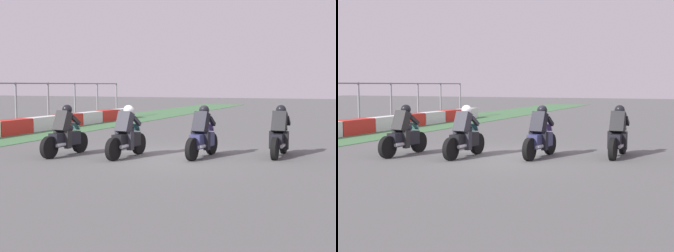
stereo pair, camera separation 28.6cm
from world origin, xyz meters
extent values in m
plane|color=#535454|center=(0.00, 0.00, 0.00)|extent=(120.00, 120.00, 0.00)
cube|color=red|center=(2.99, 8.31, 0.32)|extent=(1.95, 0.60, 0.64)
cube|color=silver|center=(4.98, 8.31, 0.32)|extent=(1.95, 0.60, 0.64)
cube|color=red|center=(6.98, 8.31, 0.32)|extent=(1.95, 0.60, 0.64)
cube|color=silver|center=(8.97, 8.31, 0.32)|extent=(1.95, 0.60, 0.64)
cube|color=red|center=(10.97, 8.31, 0.32)|extent=(1.95, 0.60, 0.64)
cube|color=silver|center=(12.96, 8.31, 0.32)|extent=(1.95, 0.60, 0.64)
cylinder|color=slate|center=(4.88, 9.69, 1.11)|extent=(0.10, 0.10, 2.21)
cylinder|color=slate|center=(7.33, 9.69, 1.11)|extent=(0.10, 0.10, 2.21)
cylinder|color=slate|center=(9.77, 9.69, 1.11)|extent=(0.10, 0.10, 2.21)
cylinder|color=slate|center=(12.21, 9.69, 1.11)|extent=(0.10, 0.10, 2.21)
cylinder|color=slate|center=(14.65, 9.69, 1.11)|extent=(0.10, 0.10, 2.21)
cylinder|color=black|center=(1.87, -3.01, 0.32)|extent=(0.64, 0.16, 0.64)
cylinder|color=black|center=(0.47, -2.97, 0.32)|extent=(0.64, 0.16, 0.64)
cube|color=black|center=(1.17, -2.99, 0.50)|extent=(1.11, 0.35, 0.40)
ellipsoid|color=black|center=(1.27, -2.99, 0.80)|extent=(0.49, 0.31, 0.24)
cube|color=red|center=(0.66, -2.98, 0.52)|extent=(0.06, 0.16, 0.08)
cylinder|color=#A5A5AD|center=(0.82, -3.14, 0.37)|extent=(0.42, 0.11, 0.10)
cube|color=black|center=(1.07, -2.99, 1.02)|extent=(0.50, 0.41, 0.66)
sphere|color=black|center=(1.29, -2.99, 1.36)|extent=(0.31, 0.31, 0.30)
cube|color=#7D9762|center=(1.67, -3.01, 0.84)|extent=(0.16, 0.26, 0.23)
cube|color=black|center=(1.06, -2.79, 0.50)|extent=(0.18, 0.15, 0.52)
cube|color=black|center=(1.05, -3.19, 0.50)|extent=(0.18, 0.15, 0.52)
cube|color=black|center=(1.46, -2.82, 1.04)|extent=(0.39, 0.11, 0.31)
cube|color=black|center=(1.45, -3.18, 1.04)|extent=(0.39, 0.11, 0.31)
cylinder|color=black|center=(0.88, -1.01, 0.32)|extent=(0.65, 0.20, 0.64)
cylinder|color=black|center=(-0.51, -0.87, 0.32)|extent=(0.65, 0.20, 0.64)
cube|color=navy|center=(0.18, -0.94, 0.50)|extent=(1.13, 0.43, 0.40)
ellipsoid|color=navy|center=(0.28, -0.95, 0.80)|extent=(0.51, 0.35, 0.24)
cube|color=red|center=(-0.32, -0.89, 0.52)|extent=(0.08, 0.17, 0.08)
cylinder|color=#A5A5AD|center=(-0.18, -1.07, 0.37)|extent=(0.43, 0.14, 0.10)
cube|color=black|center=(0.08, -0.93, 1.02)|extent=(0.52, 0.45, 0.66)
sphere|color=black|center=(0.30, -0.95, 1.36)|extent=(0.33, 0.33, 0.30)
cube|color=#705397|center=(0.68, -0.99, 0.84)|extent=(0.18, 0.27, 0.23)
cube|color=black|center=(0.08, -0.73, 0.50)|extent=(0.19, 0.16, 0.52)
cube|color=black|center=(0.04, -1.13, 0.50)|extent=(0.19, 0.16, 0.52)
cube|color=black|center=(0.48, -0.79, 1.04)|extent=(0.39, 0.14, 0.31)
cube|color=black|center=(0.44, -1.15, 1.04)|extent=(0.39, 0.14, 0.31)
cylinder|color=black|center=(0.07, 1.03, 0.32)|extent=(0.65, 0.19, 0.64)
cylinder|color=black|center=(-1.33, 1.14, 0.32)|extent=(0.65, 0.19, 0.64)
cube|color=black|center=(-0.63, 1.09, 0.50)|extent=(1.12, 0.40, 0.40)
ellipsoid|color=black|center=(-0.53, 1.08, 0.80)|extent=(0.50, 0.34, 0.24)
cube|color=red|center=(-1.14, 1.13, 0.52)|extent=(0.07, 0.16, 0.08)
cylinder|color=#A5A5AD|center=(-0.99, 0.95, 0.37)|extent=(0.43, 0.13, 0.10)
cube|color=#27272F|center=(-0.73, 1.10, 1.02)|extent=(0.51, 0.44, 0.66)
sphere|color=silver|center=(-0.51, 1.08, 1.36)|extent=(0.32, 0.32, 0.30)
cube|color=#356F72|center=(-0.13, 1.05, 0.84)|extent=(0.17, 0.27, 0.23)
cube|color=#27272F|center=(-0.73, 1.30, 0.50)|extent=(0.19, 0.15, 0.52)
cube|color=#27272F|center=(-0.77, 0.90, 0.50)|extent=(0.19, 0.15, 0.52)
cube|color=#27272F|center=(-0.34, 1.25, 1.04)|extent=(0.39, 0.13, 0.31)
cube|color=#27272F|center=(-0.36, 0.89, 1.04)|extent=(0.39, 0.13, 0.31)
cylinder|color=black|center=(-0.31, 2.88, 0.32)|extent=(0.65, 0.19, 0.64)
cylinder|color=black|center=(-1.70, 3.00, 0.32)|extent=(0.65, 0.19, 0.64)
cube|color=black|center=(-1.01, 2.94, 0.50)|extent=(1.12, 0.41, 0.40)
ellipsoid|color=black|center=(-0.91, 2.93, 0.80)|extent=(0.50, 0.34, 0.24)
cube|color=red|center=(-1.52, 2.98, 0.52)|extent=(0.07, 0.16, 0.08)
cylinder|color=#A5A5AD|center=(-1.37, 2.81, 0.37)|extent=(0.43, 0.14, 0.10)
cube|color=black|center=(-1.11, 2.95, 1.02)|extent=(0.52, 0.44, 0.66)
sphere|color=black|center=(-0.89, 2.93, 1.36)|extent=(0.32, 0.32, 0.30)
cube|color=teal|center=(-0.51, 2.89, 0.84)|extent=(0.18, 0.27, 0.23)
cube|color=black|center=(-1.11, 3.15, 0.50)|extent=(0.19, 0.15, 0.52)
cube|color=black|center=(-1.14, 2.75, 0.50)|extent=(0.19, 0.15, 0.52)
cube|color=black|center=(-0.71, 3.09, 1.04)|extent=(0.39, 0.13, 0.31)
cube|color=black|center=(-0.74, 2.73, 1.04)|extent=(0.39, 0.13, 0.31)
camera|label=1|loc=(-12.59, -5.08, 2.10)|focal=50.00mm
camera|label=2|loc=(-12.48, -5.34, 2.10)|focal=50.00mm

